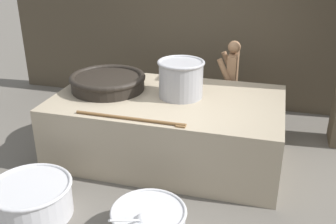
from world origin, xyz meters
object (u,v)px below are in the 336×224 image
Objects in this scene: giant_wok_near at (108,81)px; prep_bowl_vegetables at (149,222)px; prep_bowl_meat at (32,198)px; stock_pot at (181,78)px; cook at (231,81)px.

giant_wok_near reaches higher than prep_bowl_vegetables.
prep_bowl_vegetables is 1.09× the size of prep_bowl_meat.
prep_bowl_vegetables is at bearing -86.16° from stock_pot.
prep_bowl_meat is at bearing 179.62° from prep_bowl_vegetables.
prep_bowl_meat is at bearing 59.01° from cook.
giant_wok_near is at bearing 35.77° from cook.
stock_pot reaches higher than prep_bowl_vegetables.
prep_bowl_meat is (-0.20, -1.92, -0.83)m from giant_wok_near.
giant_wok_near is 2.14m from cook.
giant_wok_near is at bearing 84.17° from prep_bowl_meat.
cook is (0.60, 1.21, -0.40)m from stock_pot.
giant_wok_near is 2.47m from prep_bowl_vegetables.
prep_bowl_meat is at bearing -124.63° from stock_pot.
stock_pot is 1.41m from cook.
cook is 3.25m from prep_bowl_vegetables.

